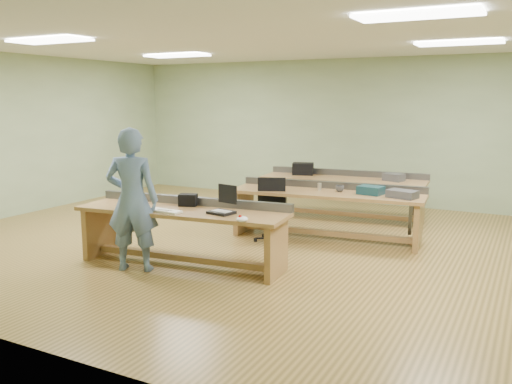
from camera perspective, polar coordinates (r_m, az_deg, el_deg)
floor at (r=8.22m, az=0.28°, el=-5.52°), size 10.00×10.00×0.00m
ceiling at (r=7.98m, az=0.29°, el=15.75°), size 10.00×10.00×0.00m
wall_back at (r=11.65m, az=9.40°, el=6.35°), size 10.00×0.04×3.00m
wall_front at (r=4.79m, az=-22.21°, el=1.01°), size 10.00×0.04×3.00m
wall_left at (r=11.17m, az=-23.28°, el=5.55°), size 0.04×8.00×3.00m
fluor_panels at (r=7.97m, az=0.29°, el=15.54°), size 6.20×3.50×0.03m
workbench_front at (r=7.19m, az=-7.68°, el=-3.29°), size 2.90×1.04×0.86m
workbench_mid at (r=8.52m, az=7.45°, el=-1.21°), size 3.05×1.10×0.86m
workbench_back at (r=10.01m, az=9.15°, el=0.39°), size 3.02×1.03×0.86m
person at (r=7.00m, az=-12.90°, el=-0.82°), size 0.78×0.65×1.83m
laptop_base at (r=6.79m, az=-3.66°, el=-2.17°), size 0.34×0.30×0.03m
laptop_screen at (r=6.84m, az=-3.01°, el=-0.20°), size 0.30×0.07×0.24m
keyboard at (r=6.99m, az=-9.59°, el=-1.97°), size 0.48×0.19×0.03m
trackball_mouse at (r=6.34m, az=-1.47°, el=-2.87°), size 0.14×0.17×0.07m
camera_bag at (r=7.32m, az=-7.17°, el=-0.84°), size 0.27×0.22×0.16m
task_chair at (r=8.36m, az=1.58°, el=-2.78°), size 0.68×0.68×0.96m
parts_bin_teal at (r=8.34m, az=11.98°, el=0.19°), size 0.39×0.32×0.12m
parts_bin_grey at (r=8.14m, az=15.15°, el=-0.21°), size 0.47×0.36×0.11m
mug at (r=8.47m, az=8.81°, el=0.36°), size 0.17×0.17×0.10m
drinks_can at (r=8.57m, az=6.70°, el=0.56°), size 0.06×0.06×0.11m
storage_box_back at (r=10.31m, az=4.97°, el=2.45°), size 0.46×0.38×0.22m
tray_back at (r=9.79m, az=14.31°, el=1.52°), size 0.38×0.33×0.13m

